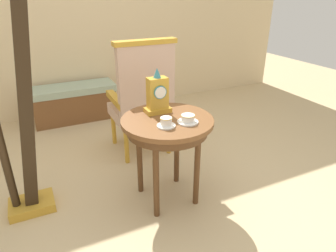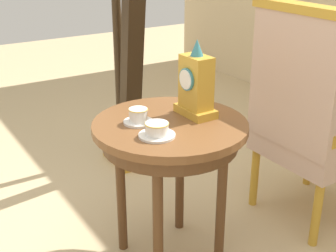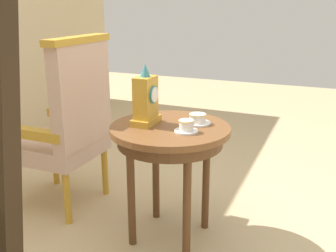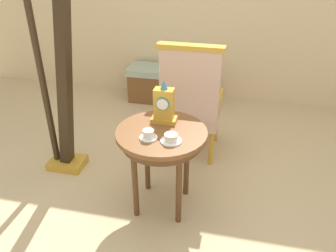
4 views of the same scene
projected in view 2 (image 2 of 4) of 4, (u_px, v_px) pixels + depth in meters
The scene contains 7 objects.
ground_plane at pixel (160, 246), 2.28m from camera, with size 10.00×10.00×0.00m, color tan.
side_table at pixel (170, 140), 2.00m from camera, with size 0.67×0.67×0.68m.
teacup_left at pixel (138, 117), 1.95m from camera, with size 0.13×0.13×0.07m.
teacup_right at pixel (157, 130), 1.82m from camera, with size 0.15×0.15×0.06m.
mantel_clock at pixel (196, 86), 2.00m from camera, with size 0.19×0.11×0.34m.
armchair at pixel (308, 115), 2.30m from camera, with size 0.56×0.53×1.14m.
harp at pixel (128, 52), 2.84m from camera, with size 0.40×0.24×1.86m.
Camera 2 is at (1.61, -0.98, 1.42)m, focal length 49.58 mm.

